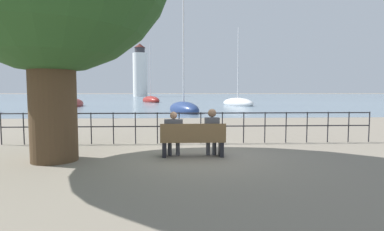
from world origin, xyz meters
The scene contains 11 objects.
ground_plane centered at (0.00, 0.00, 0.00)m, with size 1000.00×1000.00×0.00m, color gray.
harbor_water centered at (0.00, 162.01, 0.00)m, with size 600.00×300.00×0.01m.
park_bench centered at (0.00, -0.06, 0.43)m, with size 1.72×0.45×0.90m.
seated_person_left centered at (-0.51, 0.01, 0.66)m, with size 0.48×0.35×1.21m.
seated_person_right centered at (0.51, 0.01, 0.70)m, with size 0.38×0.35×1.28m.
promenade_railing centered at (0.00, 2.05, 0.69)m, with size 12.41×0.04×1.05m.
sailboat_0 centered at (0.03, 17.38, 0.38)m, with size 3.45×5.45×12.57m.
sailboat_1 centered at (-5.33, 45.16, 0.35)m, with size 4.74×7.26×10.60m.
sailboat_3 centered at (-13.23, 28.88, 0.33)m, with size 2.39×7.29×11.17m.
sailboat_4 centered at (7.31, 30.88, 0.34)m, with size 4.37×6.52×10.47m.
harbor_lighthouse centered at (-16.70, 119.97, 10.29)m, with size 5.98×5.98×22.13m.
Camera 1 is at (-0.37, -7.91, 1.71)m, focal length 28.00 mm.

